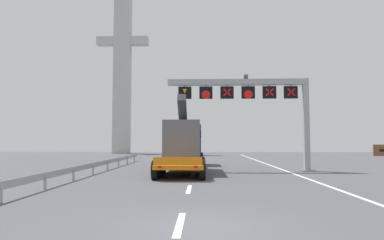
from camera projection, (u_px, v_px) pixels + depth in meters
ground at (200, 227)px, 8.44m from camera, size 112.00×112.00×0.00m
lane_markings at (196, 162)px, 33.52m from camera, size 0.20×64.85×0.01m
edge_line_right at (301, 176)px, 20.23m from camera, size 0.20×63.00×0.01m
overhead_lane_gantry at (254, 96)px, 24.33m from camera, size 10.67×0.90×7.11m
heavy_haul_truck_orange at (185, 144)px, 25.93m from camera, size 3.05×14.07×5.30m
guardrail_left at (92, 166)px, 21.47m from camera, size 0.13×29.62×0.76m
bridge_pylon_distant at (123, 61)px, 57.44m from camera, size 9.00×2.00×31.76m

